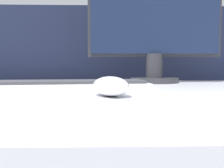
# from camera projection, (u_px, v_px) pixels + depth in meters

# --- Properties ---
(partition_panel) EXTENTS (5.00, 0.03, 1.15)m
(partition_panel) POSITION_uv_depth(u_px,v_px,m) (108.00, 112.00, 1.20)
(partition_panel) COLOR black
(partition_panel) RESTS_ON ground_plane
(computer_mouse_near) EXTENTS (0.10, 0.13, 0.04)m
(computer_mouse_near) POSITION_uv_depth(u_px,v_px,m) (112.00, 86.00, 0.46)
(computer_mouse_near) COLOR white
(computer_mouse_near) RESTS_ON desk
(keyboard) EXTENTS (0.47, 0.19, 0.02)m
(keyboard) POSITION_uv_depth(u_px,v_px,m) (70.00, 85.00, 0.63)
(keyboard) COLOR silver
(keyboard) RESTS_ON desk
(monitor) EXTENTS (0.55, 0.20, 0.55)m
(monitor) POSITION_uv_depth(u_px,v_px,m) (155.00, 11.00, 0.89)
(monitor) COLOR #28282D
(monitor) RESTS_ON desk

